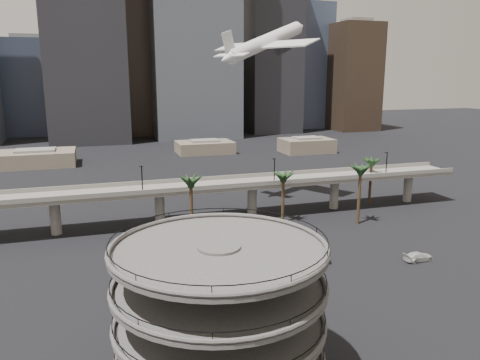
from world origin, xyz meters
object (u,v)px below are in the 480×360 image
object	(u,v)px
overpass	(207,189)
car_c	(418,256)
parking_ramp	(220,304)
car_b	(317,259)
car_a	(209,287)
airborne_jet	(266,42)

from	to	relation	value
overpass	car_c	bearing A→B (deg)	-49.19
overpass	parking_ramp	bearing A→B (deg)	-102.43
parking_ramp	car_b	bearing A→B (deg)	47.38
parking_ramp	car_c	xyz separation A→B (m)	(43.73, 23.41, -9.02)
overpass	car_c	distance (m)	47.47
car_a	car_c	bearing A→B (deg)	-101.42
parking_ramp	airborne_jet	bearing A→B (deg)	66.28
car_a	car_b	xyz separation A→B (m)	(21.30, 4.95, 0.09)
parking_ramp	car_c	size ratio (longest dim) A/B	3.97
airborne_jet	car_b	bearing A→B (deg)	-128.83
airborne_jet	car_c	size ratio (longest dim) A/B	5.62
overpass	car_a	distance (m)	37.64
car_b	car_c	xyz separation A→B (m)	(18.03, -4.51, 0.04)
airborne_jet	car_c	world-z (taller)	airborne_jet
car_b	car_c	distance (m)	18.59
car_a	parking_ramp	bearing A→B (deg)	157.10
parking_ramp	car_a	xyz separation A→B (m)	(4.39, 22.96, -9.16)
airborne_jet	parking_ramp	bearing A→B (deg)	-143.53
car_c	parking_ramp	bearing A→B (deg)	114.46
airborne_jet	car_b	size ratio (longest dim) A/B	6.74
car_c	car_b	bearing A→B (deg)	72.27
car_a	car_c	world-z (taller)	car_c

